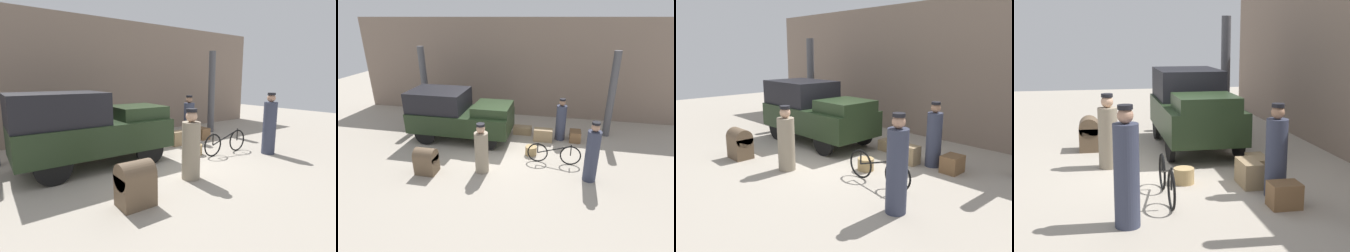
% 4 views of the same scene
% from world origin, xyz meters
% --- Properties ---
extents(ground_plane, '(30.00, 30.00, 0.00)m').
position_xyz_m(ground_plane, '(0.00, 0.00, 0.00)').
color(ground_plane, '#A89E8E').
extents(station_building_facade, '(16.00, 0.15, 4.50)m').
position_xyz_m(station_building_facade, '(0.00, 4.08, 2.25)').
color(station_building_facade, gray).
rests_on(station_building_facade, ground).
extents(canopy_pillar_left, '(0.28, 0.28, 3.37)m').
position_xyz_m(canopy_pillar_left, '(-3.89, 2.28, 1.69)').
color(canopy_pillar_left, '#4C4C51').
rests_on(canopy_pillar_left, ground).
extents(canopy_pillar_right, '(0.28, 0.28, 3.37)m').
position_xyz_m(canopy_pillar_right, '(3.94, 2.28, 1.69)').
color(canopy_pillar_right, '#4C4C51').
rests_on(canopy_pillar_right, ground).
extents(truck, '(3.87, 1.76, 1.94)m').
position_xyz_m(truck, '(-1.87, 0.85, 1.05)').
color(truck, black).
rests_on(truck, ground).
extents(bicycle, '(1.74, 0.04, 0.72)m').
position_xyz_m(bicycle, '(1.92, -0.39, 0.35)').
color(bicycle, black).
rests_on(bicycle, ground).
extents(wicker_basket, '(0.40, 0.40, 0.31)m').
position_xyz_m(wicker_basket, '(1.13, 0.07, 0.15)').
color(wicker_basket, tan).
rests_on(wicker_basket, ground).
extents(conductor_in_dark_uniform, '(0.38, 0.38, 1.67)m').
position_xyz_m(conductor_in_dark_uniform, '(2.10, 1.54, 0.76)').
color(conductor_in_dark_uniform, '#33384C').
rests_on(conductor_in_dark_uniform, ground).
extents(porter_standing_middle, '(0.38, 0.38, 1.85)m').
position_xyz_m(porter_standing_middle, '(3.00, -1.15, 0.85)').
color(porter_standing_middle, '#33384C').
rests_on(porter_standing_middle, ground).
extents(porter_carrying_trunk, '(0.42, 0.42, 1.61)m').
position_xyz_m(porter_carrying_trunk, '(-0.25, -1.33, 0.73)').
color(porter_carrying_trunk, gray).
rests_on(porter_carrying_trunk, ground).
extents(suitcase_small_leather, '(0.71, 0.36, 0.49)m').
position_xyz_m(suitcase_small_leather, '(1.46, 1.26, 0.24)').
color(suitcase_small_leather, '#937A56').
rests_on(suitcase_small_leather, ground).
extents(trunk_barrel_dark, '(0.63, 0.49, 0.83)m').
position_xyz_m(trunk_barrel_dark, '(-1.91, -1.75, 0.43)').
color(trunk_barrel_dark, brown).
rests_on(trunk_barrel_dark, ground).
extents(trunk_large_brown, '(0.42, 0.51, 0.43)m').
position_xyz_m(trunk_large_brown, '(2.68, 1.47, 0.21)').
color(trunk_large_brown, brown).
rests_on(trunk_large_brown, ground).
extents(suitcase_tan_flat, '(0.74, 0.36, 0.32)m').
position_xyz_m(suitcase_tan_flat, '(0.58, 1.76, 0.16)').
color(suitcase_tan_flat, '#937A56').
rests_on(suitcase_tan_flat, ground).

